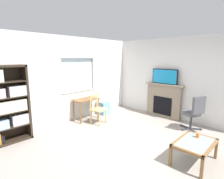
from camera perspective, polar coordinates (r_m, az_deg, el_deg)
ground at (r=4.26m, az=7.53°, el=-18.16°), size 5.91×6.16×0.02m
wall_back_with_window at (r=5.69m, az=-13.65°, el=3.02°), size 4.91×0.15×2.66m
wall_right at (r=6.00m, az=22.38°, el=3.03°), size 0.12×5.36×2.66m
bookshelf at (r=4.80m, az=-31.09°, el=-4.10°), size 0.90×0.38×1.85m
desk_under_window at (r=5.75m, az=-8.41°, el=-4.21°), size 0.83×0.47×0.70m
wooden_chair at (r=5.41m, az=-4.75°, el=-6.31°), size 0.49×0.47×0.90m
plastic_drawer_unit at (r=6.37m, az=-2.88°, el=-5.93°), size 0.35×0.40×0.45m
fireplace at (r=6.23m, az=16.47°, el=-3.42°), size 0.26×1.29×1.14m
tv at (r=6.07m, az=16.79°, el=4.06°), size 0.06×0.88×0.50m
office_chair at (r=5.36m, az=25.19°, el=-6.46°), size 0.59×0.62×1.00m
coffee_table at (r=3.89m, az=25.35°, el=-15.96°), size 0.90×0.61×0.42m
sippy_cup at (r=4.06m, az=26.11°, el=-13.24°), size 0.07×0.07×0.09m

